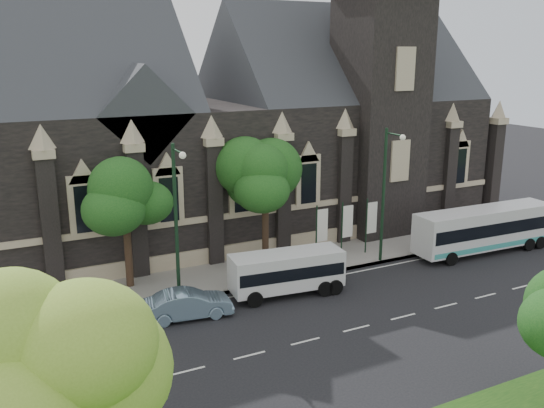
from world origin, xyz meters
TOP-DOWN VIEW (x-y plane):
  - ground at (0.00, 0.00)m, footprint 160.00×160.00m
  - sidewalk at (0.00, 9.50)m, footprint 80.00×5.00m
  - museum at (5.12, 18.78)m, footprint 40.00×17.70m
  - tree_park_near at (-11.77, -8.77)m, footprint 4.42×4.42m
  - tree_walk_right at (3.21, 10.71)m, footprint 4.08×4.08m
  - tree_walk_left at (-5.80, 10.70)m, footprint 3.91×3.91m
  - street_lamp_near at (10.00, 7.09)m, footprint 0.36×1.88m
  - street_lamp_mid at (-4.00, 7.09)m, footprint 0.36×1.88m
  - banner_flag_left at (6.29, 9.00)m, footprint 0.90×0.10m
  - banner_flag_center at (8.29, 9.00)m, footprint 0.90×0.10m
  - banner_flag_right at (10.29, 9.00)m, footprint 0.90×0.10m
  - tour_coach at (17.64, 5.68)m, footprint 10.90×2.87m
  - shuttle_bus at (1.91, 5.45)m, footprint 6.75×2.98m
  - box_trailer at (-8.49, 5.08)m, footprint 3.24×1.90m
  - sedan at (-4.22, 5.08)m, footprint 4.82×2.23m
  - car_far_red at (-12.63, 6.19)m, footprint 4.33×1.88m

SIDE VIEW (x-z plane):
  - ground at x=0.00m, z-range 0.00..0.00m
  - sidewalk at x=0.00m, z-range 0.00..0.15m
  - car_far_red at x=-12.63m, z-range 0.00..1.45m
  - sedan at x=-4.22m, z-range 0.00..1.53m
  - box_trailer at x=-8.49m, z-range 0.12..1.84m
  - shuttle_bus at x=1.91m, z-range 0.21..2.74m
  - tour_coach at x=17.64m, z-range 0.15..3.30m
  - banner_flag_left at x=6.29m, z-range 0.38..4.38m
  - banner_flag_center at x=8.29m, z-range 0.38..4.38m
  - banner_flag_right at x=10.29m, z-range 0.38..4.38m
  - street_lamp_near at x=10.00m, z-range 0.61..9.61m
  - street_lamp_mid at x=-4.00m, z-range 0.61..9.61m
  - tree_walk_left at x=-5.80m, z-range 1.91..9.55m
  - tree_walk_right at x=3.21m, z-range 1.92..9.72m
  - tree_park_near at x=-11.77m, z-range 2.14..10.70m
  - museum at x=5.12m, z-range -6.78..23.12m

